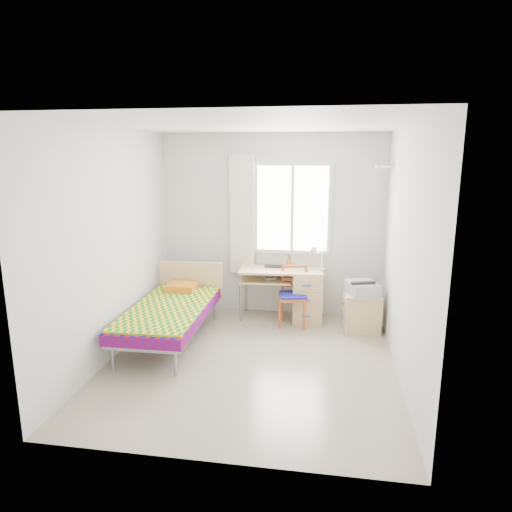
{
  "coord_description": "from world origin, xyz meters",
  "views": [
    {
      "loc": [
        0.82,
        -4.72,
        2.31
      ],
      "look_at": [
        -0.03,
        0.55,
        1.11
      ],
      "focal_mm": 32.0,
      "sensor_mm": 36.0,
      "label": 1
    }
  ],
  "objects_px": {
    "bed": "(171,310)",
    "desk": "(302,292)",
    "printer": "(362,288)",
    "cabinet": "(361,312)",
    "chair": "(294,291)"
  },
  "relations": [
    {
      "from": "printer",
      "to": "cabinet",
      "type": "bearing_deg",
      "value": 60.35
    },
    {
      "from": "bed",
      "to": "cabinet",
      "type": "distance_m",
      "value": 2.49
    },
    {
      "from": "chair",
      "to": "cabinet",
      "type": "xyz_separation_m",
      "value": [
        0.91,
        -0.07,
        -0.22
      ]
    },
    {
      "from": "bed",
      "to": "chair",
      "type": "bearing_deg",
      "value": 27.82
    },
    {
      "from": "printer",
      "to": "desk",
      "type": "bearing_deg",
      "value": 139.66
    },
    {
      "from": "bed",
      "to": "desk",
      "type": "relative_size",
      "value": 1.6
    },
    {
      "from": "chair",
      "to": "printer",
      "type": "distance_m",
      "value": 0.91
    },
    {
      "from": "cabinet",
      "to": "printer",
      "type": "relative_size",
      "value": 1.02
    },
    {
      "from": "cabinet",
      "to": "printer",
      "type": "height_order",
      "value": "printer"
    },
    {
      "from": "chair",
      "to": "cabinet",
      "type": "relative_size",
      "value": 1.66
    },
    {
      "from": "desk",
      "to": "chair",
      "type": "xyz_separation_m",
      "value": [
        -0.1,
        -0.22,
        0.08
      ]
    },
    {
      "from": "desk",
      "to": "printer",
      "type": "relative_size",
      "value": 2.4
    },
    {
      "from": "desk",
      "to": "cabinet",
      "type": "xyz_separation_m",
      "value": [
        0.81,
        -0.29,
        -0.14
      ]
    },
    {
      "from": "bed",
      "to": "printer",
      "type": "xyz_separation_m",
      "value": [
        2.37,
        0.69,
        0.2
      ]
    },
    {
      "from": "chair",
      "to": "printer",
      "type": "xyz_separation_m",
      "value": [
        0.9,
        -0.11,
        0.12
      ]
    }
  ]
}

